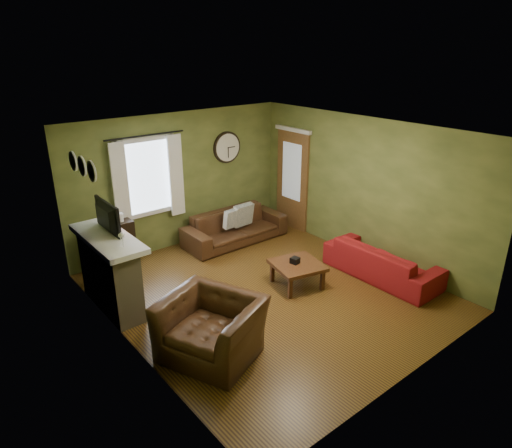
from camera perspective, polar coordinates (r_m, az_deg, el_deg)
floor at (r=7.50m, az=1.35°, el=-8.54°), size 4.60×5.20×0.00m
ceiling at (r=6.58m, az=1.55°, el=11.40°), size 4.60×5.20×0.00m
wall_left at (r=5.83m, az=-16.10°, el=-4.38°), size 0.00×5.20×2.60m
wall_right at (r=8.53m, az=13.33°, el=4.25°), size 0.00×5.20×2.60m
wall_back at (r=8.96m, az=-9.44°, el=5.40°), size 4.60×0.00×2.60m
wall_front at (r=5.41m, az=19.73°, el=-6.97°), size 4.60×0.00×2.60m
fireplace at (r=7.19m, az=-17.76°, el=-6.09°), size 0.40×1.40×1.10m
firebox at (r=7.36m, az=-16.17°, el=-7.42°), size 0.04×0.60×0.55m
mantel at (r=6.95m, az=-18.09°, el=-1.72°), size 0.58×1.60×0.08m
tv at (r=7.01m, az=-18.60°, el=0.31°), size 0.08×0.60×0.35m
tv_screen at (r=7.02m, az=-18.05°, el=0.89°), size 0.02×0.62×0.36m
medallion_left at (r=6.22m, az=-19.84°, el=6.20°), size 0.28×0.28×0.03m
medallion_mid at (r=6.55m, az=-20.92°, el=6.78°), size 0.28×0.28×0.03m
medallion_right at (r=6.87m, az=-21.89°, el=7.31°), size 0.28×0.28×0.03m
window_pane at (r=8.58m, az=-13.51°, el=5.75°), size 1.00×0.02×1.30m
curtain_rod at (r=8.32m, az=-13.67°, el=10.70°), size 0.03×0.03×1.50m
curtain_left at (r=8.30m, az=-16.57°, el=4.53°), size 0.28×0.04×1.55m
curtain_right at (r=8.75m, az=-9.96°, el=5.99°), size 0.28×0.04×1.55m
wall_clock at (r=9.37m, az=-3.59°, el=9.52°), size 0.64×0.06×0.64m
door at (r=9.76m, az=4.55°, el=5.45°), size 0.05×0.90×2.10m
bookshelf at (r=8.41m, az=-17.39°, el=-2.73°), size 0.74×0.31×0.87m
book at (r=8.12m, az=-18.04°, el=0.33°), size 0.19×0.25×0.02m
sofa_brown at (r=9.23m, az=-2.63°, el=-0.35°), size 2.14×0.84×0.62m
pillow_left at (r=9.18m, az=-1.64°, el=1.15°), size 0.45×0.16×0.45m
pillow_right at (r=9.01m, az=-2.98°, el=0.72°), size 0.38×0.14×0.37m
sofa_red at (r=8.13m, az=15.47°, el=-4.50°), size 0.79×2.01×0.59m
armchair at (r=6.00m, az=-5.62°, el=-12.80°), size 1.44×1.52×0.78m
coffee_table at (r=7.63m, az=5.14°, el=-6.30°), size 0.91×0.91×0.40m
tissue_box at (r=7.55m, az=4.88°, el=-4.93°), size 0.15×0.15×0.10m
wine_glass_a at (r=6.45m, az=-16.33°, el=-1.93°), size 0.08×0.08×0.22m
wine_glass_b at (r=6.51m, az=-16.53°, el=-1.89°), size 0.06×0.06×0.18m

